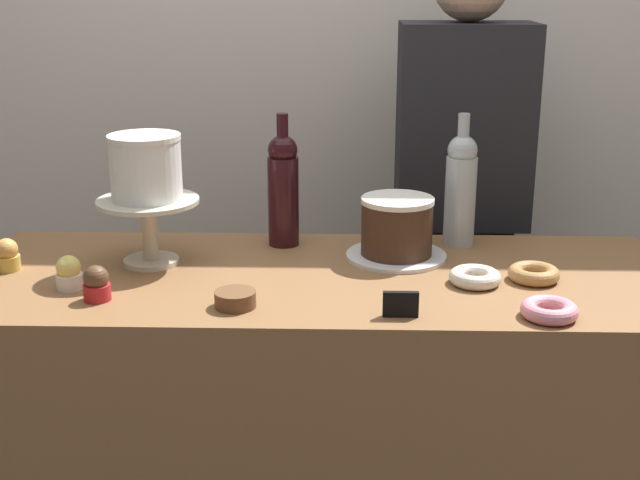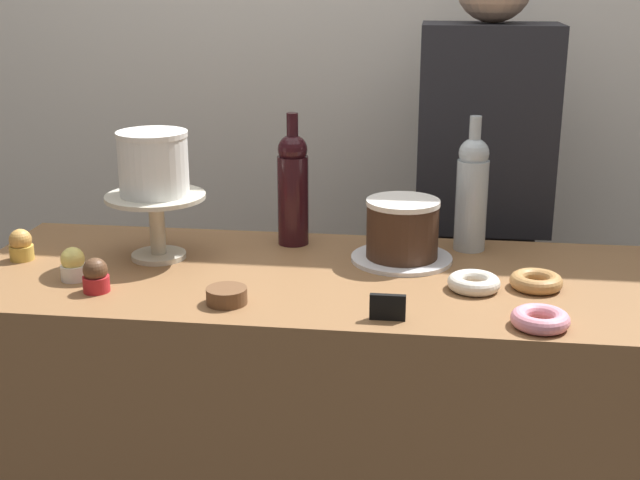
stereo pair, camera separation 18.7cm
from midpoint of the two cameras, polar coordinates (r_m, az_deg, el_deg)
back_wall at (r=2.67m, az=-1.52°, el=12.67°), size 6.00×0.05×2.60m
display_counter at (r=2.09m, az=-2.64°, el=-13.82°), size 1.59×0.61×0.88m
cake_stand_pedestal at (r=1.99m, az=-14.08°, el=1.28°), size 0.23×0.23×0.15m
white_layer_cake at (r=1.96m, az=-14.34°, el=4.73°), size 0.16×0.16×0.15m
silver_serving_platter at (r=2.00m, az=2.48°, el=-1.11°), size 0.24×0.24×0.01m
chocolate_round_cake at (r=1.98m, az=2.51°, el=0.91°), size 0.17×0.17×0.14m
wine_bottle_clear at (r=2.07m, az=6.90°, el=3.47°), size 0.08×0.08×0.33m
wine_bottle_dark_red at (r=2.07m, az=-5.08°, el=3.49°), size 0.08×0.08×0.33m
cupcake_caramel at (r=2.07m, az=-22.75°, el=-1.00°), size 0.06×0.06×0.07m
cupcake_chocolate at (r=1.82m, az=-17.67°, el=-2.89°), size 0.06×0.06×0.07m
cupcake_lemon at (r=1.90m, az=-19.25°, el=-2.18°), size 0.06×0.06×0.07m
donut_maple at (r=1.89m, az=11.45°, el=-2.28°), size 0.11×0.11×0.03m
donut_pink at (r=1.69m, az=12.12°, el=-4.69°), size 0.11×0.11×0.03m
donut_sugar at (r=1.84m, az=7.53°, el=-2.54°), size 0.11×0.11×0.03m
cookie_stack at (r=1.72m, az=-8.82°, el=-4.00°), size 0.08×0.08×0.03m
price_sign_chalkboard at (r=1.65m, az=2.23°, el=-4.40°), size 0.07×0.01×0.05m
barista_figure at (r=2.42m, az=7.14°, el=0.93°), size 0.36×0.22×1.60m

